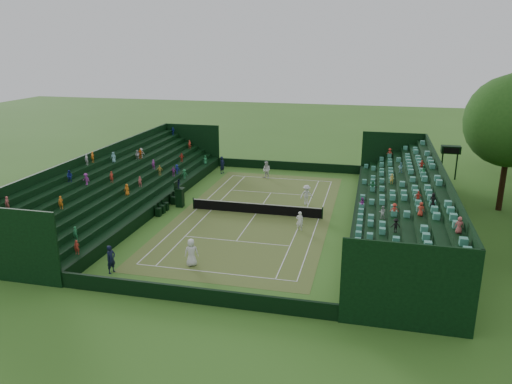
% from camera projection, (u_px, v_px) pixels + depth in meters
% --- Properties ---
extents(ground, '(160.00, 160.00, 0.00)m').
position_uv_depth(ground, '(256.00, 214.00, 43.64)').
color(ground, '#396B21').
rests_on(ground, ground).
extents(court_surface, '(12.97, 26.77, 0.01)m').
position_uv_depth(court_surface, '(256.00, 214.00, 43.64)').
color(court_surface, '#437A28').
rests_on(court_surface, ground).
extents(perimeter_wall_north, '(17.17, 0.20, 1.00)m').
position_uv_depth(perimeter_wall_north, '(288.00, 166.00, 58.27)').
color(perimeter_wall_north, black).
rests_on(perimeter_wall_north, ground).
extents(perimeter_wall_south, '(17.17, 0.20, 1.00)m').
position_uv_depth(perimeter_wall_south, '(192.00, 295.00, 28.72)').
color(perimeter_wall_south, black).
rests_on(perimeter_wall_south, ground).
extents(perimeter_wall_east, '(0.20, 31.77, 1.00)m').
position_uv_depth(perimeter_wall_east, '(355.00, 216.00, 41.61)').
color(perimeter_wall_east, black).
rests_on(perimeter_wall_east, ground).
extents(perimeter_wall_west, '(0.20, 31.77, 1.00)m').
position_uv_depth(perimeter_wall_west, '(165.00, 201.00, 45.38)').
color(perimeter_wall_west, black).
rests_on(perimeter_wall_west, ground).
extents(north_grandstand, '(6.60, 32.00, 4.90)m').
position_uv_depth(north_grandstand, '(408.00, 208.00, 40.37)').
color(north_grandstand, black).
rests_on(north_grandstand, ground).
extents(south_grandstand, '(6.60, 32.00, 4.90)m').
position_uv_depth(south_grandstand, '(123.00, 187.00, 46.01)').
color(south_grandstand, black).
rests_on(south_grandstand, ground).
extents(tennis_net, '(11.67, 0.10, 1.06)m').
position_uv_depth(tennis_net, '(256.00, 208.00, 43.49)').
color(tennis_net, black).
rests_on(tennis_net, ground).
extents(scoreboard_tower, '(2.00, 1.00, 3.70)m').
position_uv_depth(scoreboard_tower, '(451.00, 151.00, 53.66)').
color(scoreboard_tower, black).
rests_on(scoreboard_tower, ground).
extents(umpire_chair, '(0.83, 0.83, 2.62)m').
position_uv_depth(umpire_chair, '(180.00, 195.00, 45.24)').
color(umpire_chair, black).
rests_on(umpire_chair, ground).
extents(courtside_chairs, '(0.48, 5.45, 1.03)m').
position_uv_depth(courtside_chairs, '(170.00, 203.00, 45.30)').
color(courtside_chairs, black).
rests_on(courtside_chairs, ground).
extents(player_near_west, '(1.07, 0.86, 1.90)m').
position_uv_depth(player_near_west, '(191.00, 252.00, 33.35)').
color(player_near_west, silver).
rests_on(player_near_west, ground).
extents(player_near_east, '(0.63, 0.46, 1.59)m').
position_uv_depth(player_near_east, '(300.00, 221.00, 39.64)').
color(player_near_east, white).
rests_on(player_near_east, ground).
extents(player_far_west, '(1.14, 1.04, 1.90)m').
position_uv_depth(player_far_west, '(267.00, 170.00, 54.56)').
color(player_far_west, white).
rests_on(player_far_west, ground).
extents(player_far_east, '(1.39, 1.17, 1.87)m').
position_uv_depth(player_far_east, '(307.00, 195.00, 45.88)').
color(player_far_east, white).
rests_on(player_far_east, ground).
extents(line_judge_north, '(0.68, 0.83, 1.96)m').
position_uv_depth(line_judge_north, '(222.00, 165.00, 56.69)').
color(line_judge_north, black).
rests_on(line_judge_north, ground).
extents(line_judge_south, '(0.64, 0.80, 1.89)m').
position_uv_depth(line_judge_south, '(111.00, 259.00, 32.33)').
color(line_judge_south, black).
rests_on(line_judge_south, ground).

